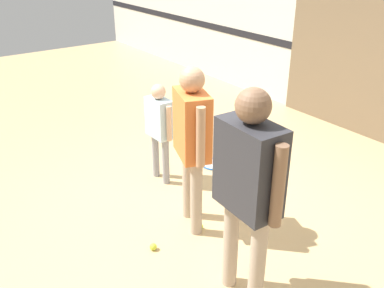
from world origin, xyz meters
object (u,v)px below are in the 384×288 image
(person_student_left, at_px, (159,123))
(tennis_ball_by_spare_racket, at_px, (226,156))
(racket_spare_on_floor, at_px, (214,163))
(person_student_right, at_px, (248,179))
(person_instructor, at_px, (192,133))
(tennis_ball_near_instructor, at_px, (153,247))
(tennis_ball_stray_left, at_px, (200,227))

(person_student_left, distance_m, tennis_ball_by_spare_racket, 1.19)
(racket_spare_on_floor, bearing_deg, person_student_right, -148.42)
(person_instructor, bearing_deg, person_student_right, 6.55)
(person_student_right, xyz_separation_m, racket_spare_on_floor, (-1.85, 1.21, -1.07))
(tennis_ball_near_instructor, relative_size, tennis_ball_stray_left, 1.00)
(person_student_left, bearing_deg, racket_spare_on_floor, 82.72)
(person_student_left, distance_m, person_student_right, 2.02)
(tennis_ball_near_instructor, distance_m, tennis_ball_stray_left, 0.53)
(person_student_left, relative_size, person_student_right, 0.68)
(tennis_ball_by_spare_racket, relative_size, tennis_ball_stray_left, 1.00)
(racket_spare_on_floor, bearing_deg, person_instructor, -164.02)
(tennis_ball_stray_left, bearing_deg, tennis_ball_near_instructor, -90.97)
(person_instructor, bearing_deg, person_student_left, -173.36)
(person_student_left, height_order, tennis_ball_stray_left, person_student_left)
(person_student_right, height_order, tennis_ball_stray_left, person_student_right)
(person_student_left, relative_size, tennis_ball_by_spare_racket, 17.82)
(tennis_ball_by_spare_racket, bearing_deg, person_instructor, -53.73)
(tennis_ball_by_spare_racket, height_order, tennis_ball_stray_left, same)
(racket_spare_on_floor, distance_m, tennis_ball_near_instructor, 1.78)
(person_student_right, bearing_deg, tennis_ball_near_instructor, 20.77)
(tennis_ball_by_spare_racket, bearing_deg, racket_spare_on_floor, -82.85)
(person_student_right, bearing_deg, tennis_ball_stray_left, -12.78)
(person_student_left, height_order, tennis_ball_near_instructor, person_student_left)
(person_instructor, relative_size, racket_spare_on_floor, 2.96)
(person_student_right, xyz_separation_m, tennis_ball_by_spare_racket, (-1.88, 1.44, -1.04))
(person_student_left, bearing_deg, person_student_right, -14.64)
(person_student_left, distance_m, racket_spare_on_floor, 1.04)
(person_student_left, xyz_separation_m, tennis_ball_stray_left, (1.06, -0.22, -0.69))
(person_student_right, xyz_separation_m, tennis_ball_stray_left, (-0.87, 0.24, -1.04))
(person_student_left, relative_size, tennis_ball_stray_left, 17.82)
(racket_spare_on_floor, xyz_separation_m, tennis_ball_by_spare_racket, (-0.03, 0.23, 0.02))
(racket_spare_on_floor, distance_m, tennis_ball_by_spare_racket, 0.23)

